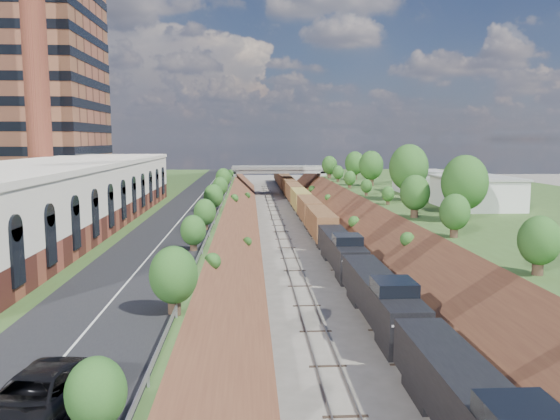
{
  "coord_description": "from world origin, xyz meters",
  "views": [
    {
      "loc": [
        -7.52,
        -20.65,
        14.34
      ],
      "look_at": [
        -3.88,
        43.54,
        6.0
      ],
      "focal_mm": 35.0,
      "sensor_mm": 36.0,
      "label": 1
    }
  ],
  "objects": [
    {
      "name": "white_building_far",
      "position": [
        23.0,
        74.0,
        6.8
      ],
      "size": [
        8.0,
        10.0,
        3.6
      ],
      "primitive_type": "cube",
      "color": "silver",
      "rests_on": "platform_right"
    },
    {
      "name": "tree_right_large",
      "position": [
        17.0,
        40.0,
        9.38
      ],
      "size": [
        5.25,
        5.25,
        7.61
      ],
      "color": "#473323",
      "rests_on": "platform_right"
    },
    {
      "name": "suv",
      "position": [
        -14.59,
        -3.32,
        5.91
      ],
      "size": [
        3.53,
        6.13,
        1.61
      ],
      "primitive_type": "imported",
      "rotation": [
        0.0,
        0.0,
        -0.15
      ],
      "color": "black",
      "rests_on": "road"
    },
    {
      "name": "embankment_left",
      "position": [
        -11.0,
        60.0,
        0.0
      ],
      "size": [
        10.0,
        180.0,
        10.0
      ],
      "primitive_type": "cube",
      "rotation": [
        0.0,
        0.79,
        0.0
      ],
      "color": "brown",
      "rests_on": "ground"
    },
    {
      "name": "smokestack",
      "position": [
        -36.0,
        56.0,
        25.0
      ],
      "size": [
        3.2,
        3.2,
        40.0
      ],
      "primitive_type": "cylinder",
      "color": "brown",
      "rests_on": "platform_left"
    },
    {
      "name": "rail_left_track",
      "position": [
        -2.6,
        60.0,
        0.09
      ],
      "size": [
        1.58,
        180.0,
        0.18
      ],
      "primitive_type": "cube",
      "color": "gray",
      "rests_on": "ground"
    },
    {
      "name": "platform_right",
      "position": [
        33.0,
        60.0,
        2.5
      ],
      "size": [
        44.0,
        180.0,
        5.0
      ],
      "primitive_type": "cube",
      "color": "#385221",
      "rests_on": "ground"
    },
    {
      "name": "white_building_near",
      "position": [
        23.5,
        52.0,
        7.0
      ],
      "size": [
        9.0,
        12.0,
        4.0
      ],
      "primitive_type": "cube",
      "color": "silver",
      "rests_on": "platform_right"
    },
    {
      "name": "road",
      "position": [
        -15.5,
        60.0,
        5.05
      ],
      "size": [
        8.0,
        180.0,
        0.1
      ],
      "primitive_type": "cube",
      "color": "black",
      "rests_on": "platform_left"
    },
    {
      "name": "tree_left_crest",
      "position": [
        -11.8,
        20.0,
        7.04
      ],
      "size": [
        2.45,
        2.45,
        3.55
      ],
      "color": "#473323",
      "rests_on": "platform_left"
    },
    {
      "name": "rail_right_track",
      "position": [
        2.6,
        60.0,
        0.09
      ],
      "size": [
        1.58,
        180.0,
        0.18
      ],
      "primitive_type": "cube",
      "color": "gray",
      "rests_on": "ground"
    },
    {
      "name": "overpass",
      "position": [
        0.0,
        122.0,
        4.92
      ],
      "size": [
        24.5,
        8.3,
        7.4
      ],
      "color": "gray",
      "rests_on": "ground"
    },
    {
      "name": "highrise_tower",
      "position": [
        -44.0,
        72.0,
        32.88
      ],
      "size": [
        22.0,
        22.0,
        53.9
      ],
      "color": "brown",
      "rests_on": "platform_left"
    },
    {
      "name": "guardrail",
      "position": [
        -11.4,
        59.8,
        5.55
      ],
      "size": [
        0.1,
        171.0,
        0.7
      ],
      "color": "#99999E",
      "rests_on": "platform_left"
    },
    {
      "name": "platform_left",
      "position": [
        -33.0,
        60.0,
        2.5
      ],
      "size": [
        44.0,
        180.0,
        5.0
      ],
      "primitive_type": "cube",
      "color": "#385221",
      "rests_on": "ground"
    },
    {
      "name": "freight_train",
      "position": [
        2.6,
        85.68,
        2.53
      ],
      "size": [
        2.88,
        178.11,
        4.55
      ],
      "color": "black",
      "rests_on": "ground"
    },
    {
      "name": "embankment_right",
      "position": [
        11.0,
        60.0,
        0.0
      ],
      "size": [
        10.0,
        180.0,
        10.0
      ],
      "primitive_type": "cube",
      "rotation": [
        0.0,
        0.79,
        0.0
      ],
      "color": "brown",
      "rests_on": "ground"
    },
    {
      "name": "commercial_building",
      "position": [
        -28.0,
        38.0,
        8.51
      ],
      "size": [
        14.3,
        62.3,
        7.0
      ],
      "color": "brown",
      "rests_on": "platform_left"
    }
  ]
}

